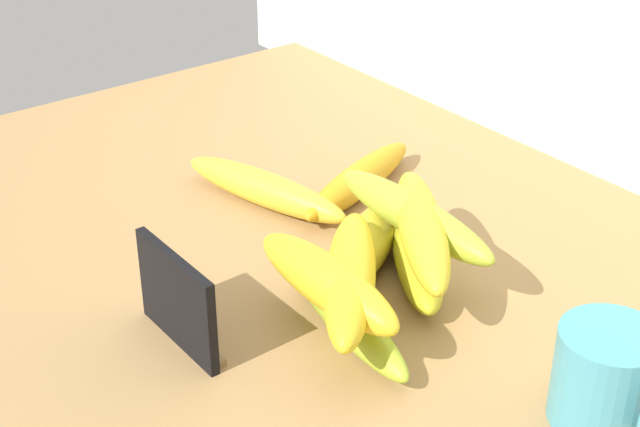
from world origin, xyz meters
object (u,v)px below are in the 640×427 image
at_px(banana_4, 366,243).
at_px(banana_0, 417,258).
at_px(coffee_mug, 609,379).
at_px(banana_6, 350,277).
at_px(chalkboard_sign, 181,306).
at_px(banana_1, 359,180).
at_px(banana_8, 327,282).
at_px(banana_2, 349,320).
at_px(banana_7, 413,215).
at_px(banana_5, 422,228).
at_px(banana_3, 264,189).

bearing_deg(banana_4, banana_0, 24.89).
height_order(coffee_mug, banana_6, coffee_mug).
distance_m(coffee_mug, banana_6, 0.22).
bearing_deg(banana_0, chalkboard_sign, -100.29).
relative_size(banana_1, banana_8, 1.18).
relative_size(banana_0, banana_6, 0.86).
bearing_deg(banana_2, chalkboard_sign, -122.29).
bearing_deg(banana_1, chalkboard_sign, -67.51).
distance_m(banana_0, banana_8, 0.13).
bearing_deg(banana_0, banana_7, 163.06).
height_order(banana_0, banana_2, banana_0).
bearing_deg(banana_7, chalkboard_sign, -97.22).
bearing_deg(banana_1, banana_8, -45.45).
bearing_deg(banana_8, banana_1, 134.55).
bearing_deg(banana_8, banana_5, 94.53).
distance_m(coffee_mug, banana_3, 0.43).
xyz_separation_m(chalkboard_sign, coffee_mug, (0.27, 0.20, -0.00)).
bearing_deg(banana_5, banana_4, -167.51).
bearing_deg(chalkboard_sign, banana_6, 60.97).
bearing_deg(chalkboard_sign, coffee_mug, 36.66).
height_order(banana_3, banana_5, banana_5).
relative_size(banana_1, banana_5, 0.97).
relative_size(banana_6, banana_8, 1.17).
height_order(chalkboard_sign, banana_8, chalkboard_sign).
bearing_deg(coffee_mug, banana_5, 176.43).
relative_size(banana_0, banana_4, 0.99).
bearing_deg(banana_8, banana_4, 124.74).
bearing_deg(banana_8, banana_3, 157.96).
bearing_deg(banana_3, banana_1, 64.99).
bearing_deg(banana_4, banana_3, -176.69).
xyz_separation_m(banana_5, banana_6, (0.01, -0.09, -0.01)).
distance_m(banana_1, banana_8, 0.26).
xyz_separation_m(coffee_mug, banana_8, (-0.21, -0.10, 0.02)).
relative_size(banana_1, banana_7, 0.99).
distance_m(banana_4, banana_7, 0.06).
xyz_separation_m(chalkboard_sign, banana_4, (-0.01, 0.20, -0.02)).
distance_m(banana_5, banana_6, 0.09).
relative_size(banana_4, banana_7, 0.86).
relative_size(chalkboard_sign, banana_2, 0.61).
height_order(banana_3, banana_4, banana_4).
height_order(banana_4, banana_6, banana_6).
height_order(chalkboard_sign, banana_7, chalkboard_sign).
bearing_deg(banana_5, banana_8, -85.47).
distance_m(banana_5, banana_8, 0.11).
height_order(chalkboard_sign, coffee_mug, chalkboard_sign).
bearing_deg(banana_7, coffee_mug, -6.07).
xyz_separation_m(coffee_mug, banana_0, (-0.23, 0.02, -0.02)).
relative_size(coffee_mug, banana_3, 0.44).
bearing_deg(banana_0, banana_6, -74.91).
relative_size(banana_3, banana_5, 1.02).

